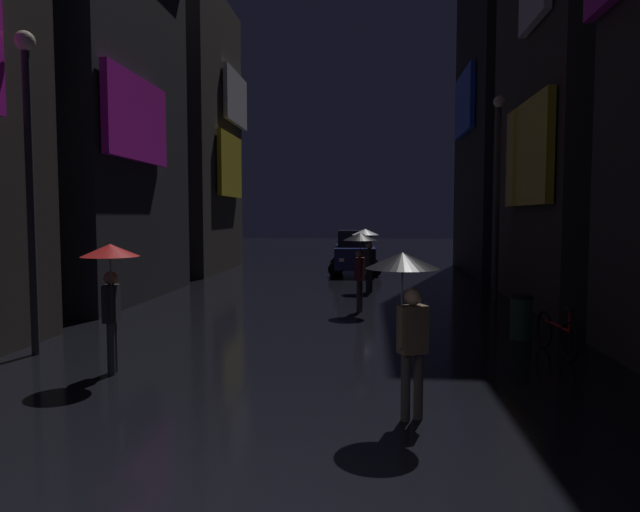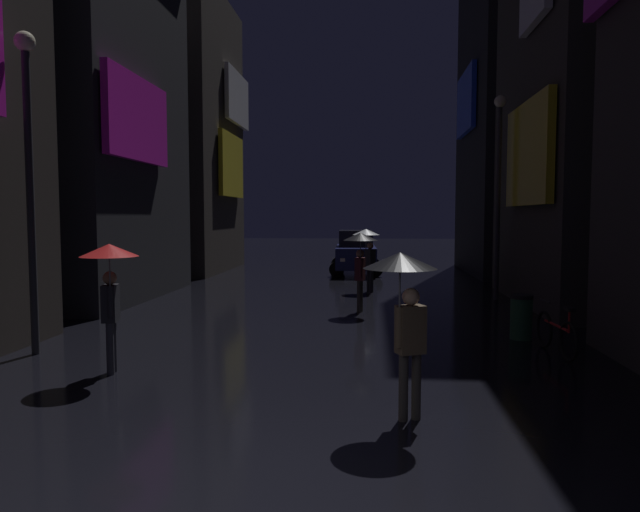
{
  "view_description": "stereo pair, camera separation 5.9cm",
  "coord_description": "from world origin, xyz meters",
  "px_view_note": "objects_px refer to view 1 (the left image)",
  "views": [
    {
      "loc": [
        1.13,
        -4.38,
        2.56
      ],
      "look_at": [
        0.0,
        8.78,
        1.63
      ],
      "focal_mm": 32.0,
      "sensor_mm": 36.0,
      "label": 1
    },
    {
      "loc": [
        1.19,
        -4.37,
        2.56
      ],
      "look_at": [
        0.0,
        8.78,
        1.63
      ],
      "focal_mm": 32.0,
      "sensor_mm": 36.0,
      "label": 2
    }
  ],
  "objects_px": {
    "pedestrian_foreground_left_black": "(406,289)",
    "pedestrian_far_right_red": "(111,272)",
    "car_distant": "(354,253)",
    "streetlamp_left_near": "(29,157)",
    "pedestrian_foreground_right_black": "(360,250)",
    "pedestrian_near_crossing_clear": "(367,242)",
    "bicycle_parked_at_storefront": "(556,333)",
    "trash_bin": "(521,317)",
    "streetlamp_right_far": "(498,175)"
  },
  "relations": [
    {
      "from": "bicycle_parked_at_storefront",
      "to": "pedestrian_far_right_red",
      "type": "bearing_deg",
      "value": -164.64
    },
    {
      "from": "streetlamp_right_far",
      "to": "trash_bin",
      "type": "bearing_deg",
      "value": -97.03
    },
    {
      "from": "trash_bin",
      "to": "streetlamp_left_near",
      "type": "bearing_deg",
      "value": -167.02
    },
    {
      "from": "car_distant",
      "to": "streetlamp_left_near",
      "type": "height_order",
      "value": "streetlamp_left_near"
    },
    {
      "from": "pedestrian_foreground_right_black",
      "to": "trash_bin",
      "type": "xyz_separation_m",
      "value": [
        3.4,
        -2.93,
        -1.2
      ]
    },
    {
      "from": "car_distant",
      "to": "streetlamp_left_near",
      "type": "distance_m",
      "value": 16.43
    },
    {
      "from": "bicycle_parked_at_storefront",
      "to": "streetlamp_right_far",
      "type": "height_order",
      "value": "streetlamp_right_far"
    },
    {
      "from": "pedestrian_far_right_red",
      "to": "pedestrian_near_crossing_clear",
      "type": "xyz_separation_m",
      "value": [
        4.0,
        10.51,
        0.0
      ]
    },
    {
      "from": "pedestrian_foreground_left_black",
      "to": "pedestrian_far_right_red",
      "type": "height_order",
      "value": "same"
    },
    {
      "from": "pedestrian_far_right_red",
      "to": "streetlamp_left_near",
      "type": "height_order",
      "value": "streetlamp_left_near"
    },
    {
      "from": "pedestrian_foreground_left_black",
      "to": "bicycle_parked_at_storefront",
      "type": "height_order",
      "value": "pedestrian_foreground_left_black"
    },
    {
      "from": "streetlamp_left_near",
      "to": "trash_bin",
      "type": "bearing_deg",
      "value": 12.98
    },
    {
      "from": "streetlamp_right_far",
      "to": "trash_bin",
      "type": "distance_m",
      "value": 6.62
    },
    {
      "from": "pedestrian_foreground_left_black",
      "to": "streetlamp_left_near",
      "type": "relative_size",
      "value": 0.36
    },
    {
      "from": "pedestrian_far_right_red",
      "to": "pedestrian_foreground_right_black",
      "type": "bearing_deg",
      "value": 58.54
    },
    {
      "from": "pedestrian_near_crossing_clear",
      "to": "streetlamp_right_far",
      "type": "bearing_deg",
      "value": -20.31
    },
    {
      "from": "trash_bin",
      "to": "pedestrian_foreground_left_black",
      "type": "bearing_deg",
      "value": -118.27
    },
    {
      "from": "pedestrian_foreground_left_black",
      "to": "streetlamp_right_far",
      "type": "bearing_deg",
      "value": 72.34
    },
    {
      "from": "pedestrian_foreground_right_black",
      "to": "pedestrian_foreground_left_black",
      "type": "xyz_separation_m",
      "value": [
        0.68,
        -7.98,
        0.0
      ]
    },
    {
      "from": "bicycle_parked_at_storefront",
      "to": "streetlamp_left_near",
      "type": "relative_size",
      "value": 0.31
    },
    {
      "from": "pedestrian_foreground_right_black",
      "to": "car_distant",
      "type": "bearing_deg",
      "value": 92.26
    },
    {
      "from": "pedestrian_foreground_right_black",
      "to": "trash_bin",
      "type": "height_order",
      "value": "pedestrian_foreground_right_black"
    },
    {
      "from": "trash_bin",
      "to": "streetlamp_right_far",
      "type": "bearing_deg",
      "value": 82.97
    },
    {
      "from": "pedestrian_foreground_left_black",
      "to": "streetlamp_left_near",
      "type": "distance_m",
      "value": 7.46
    },
    {
      "from": "pedestrian_foreground_right_black",
      "to": "car_distant",
      "type": "height_order",
      "value": "pedestrian_foreground_right_black"
    },
    {
      "from": "pedestrian_foreground_right_black",
      "to": "pedestrian_near_crossing_clear",
      "type": "distance_m",
      "value": 4.21
    },
    {
      "from": "car_distant",
      "to": "streetlamp_right_far",
      "type": "bearing_deg",
      "value": -58.77
    },
    {
      "from": "pedestrian_foreground_right_black",
      "to": "bicycle_parked_at_storefront",
      "type": "height_order",
      "value": "pedestrian_foreground_right_black"
    },
    {
      "from": "pedestrian_near_crossing_clear",
      "to": "bicycle_parked_at_storefront",
      "type": "height_order",
      "value": "pedestrian_near_crossing_clear"
    },
    {
      "from": "pedestrian_foreground_right_black",
      "to": "pedestrian_foreground_left_black",
      "type": "distance_m",
      "value": 8.01
    },
    {
      "from": "pedestrian_far_right_red",
      "to": "car_distant",
      "type": "relative_size",
      "value": 0.5
    },
    {
      "from": "car_distant",
      "to": "pedestrian_foreground_left_black",
      "type": "bearing_deg",
      "value": -86.58
    },
    {
      "from": "trash_bin",
      "to": "pedestrian_foreground_right_black",
      "type": "bearing_deg",
      "value": 139.25
    },
    {
      "from": "pedestrian_foreground_right_black",
      "to": "bicycle_parked_at_storefront",
      "type": "xyz_separation_m",
      "value": [
        3.7,
        -4.22,
        -1.28
      ]
    },
    {
      "from": "pedestrian_near_crossing_clear",
      "to": "trash_bin",
      "type": "height_order",
      "value": "pedestrian_near_crossing_clear"
    },
    {
      "from": "pedestrian_foreground_left_black",
      "to": "pedestrian_near_crossing_clear",
      "type": "distance_m",
      "value": 12.2
    },
    {
      "from": "pedestrian_foreground_right_black",
      "to": "pedestrian_foreground_left_black",
      "type": "bearing_deg",
      "value": -85.1
    },
    {
      "from": "pedestrian_far_right_red",
      "to": "pedestrian_near_crossing_clear",
      "type": "distance_m",
      "value": 11.24
    },
    {
      "from": "car_distant",
      "to": "streetlamp_right_far",
      "type": "distance_m",
      "value": 9.14
    },
    {
      "from": "pedestrian_near_crossing_clear",
      "to": "bicycle_parked_at_storefront",
      "type": "relative_size",
      "value": 1.17
    },
    {
      "from": "car_distant",
      "to": "streetlamp_right_far",
      "type": "relative_size",
      "value": 0.68
    },
    {
      "from": "pedestrian_foreground_right_black",
      "to": "car_distant",
      "type": "xyz_separation_m",
      "value": [
        -0.4,
        10.17,
        -0.74
      ]
    },
    {
      "from": "streetlamp_left_near",
      "to": "pedestrian_foreground_left_black",
      "type": "bearing_deg",
      "value": -23.8
    },
    {
      "from": "pedestrian_far_right_red",
      "to": "pedestrian_near_crossing_clear",
      "type": "relative_size",
      "value": 1.0
    },
    {
      "from": "pedestrian_far_right_red",
      "to": "streetlamp_right_far",
      "type": "xyz_separation_m",
      "value": [
        7.95,
        9.05,
        2.12
      ]
    },
    {
      "from": "car_distant",
      "to": "trash_bin",
      "type": "relative_size",
      "value": 4.52
    },
    {
      "from": "pedestrian_foreground_left_black",
      "to": "pedestrian_far_right_red",
      "type": "bearing_deg",
      "value": 159.66
    },
    {
      "from": "pedestrian_foreground_left_black",
      "to": "car_distant",
      "type": "bearing_deg",
      "value": 93.42
    },
    {
      "from": "pedestrian_foreground_right_black",
      "to": "streetlamp_left_near",
      "type": "xyz_separation_m",
      "value": [
        -5.9,
        -5.07,
        1.96
      ]
    },
    {
      "from": "pedestrian_foreground_right_black",
      "to": "pedestrian_far_right_red",
      "type": "xyz_separation_m",
      "value": [
        -3.85,
        -6.3,
        0.0
      ]
    }
  ]
}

